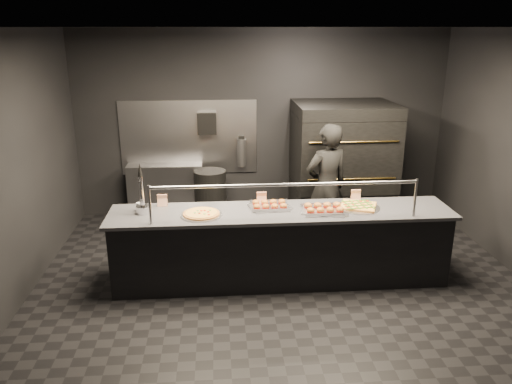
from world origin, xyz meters
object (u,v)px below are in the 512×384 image
towel_dispenser (207,123)px  fire_extinguisher (242,152)px  service_counter (281,246)px  prep_shelf (166,191)px  pizza_oven (342,164)px  beer_tap (142,199)px  square_pizza (358,206)px  slider_tray_a (270,205)px  trash_bin (210,196)px  round_pizza (201,214)px  slider_tray_b (324,209)px  worker (326,186)px

towel_dispenser → fire_extinguisher: (0.55, 0.01, -0.49)m
service_counter → prep_shelf: 2.82m
service_counter → pizza_oven: bearing=57.7°
beer_tap → square_pizza: beer_tap is taller
pizza_oven → towel_dispenser: bearing=166.9°
towel_dispenser → slider_tray_a: towel_dispenser is taller
square_pizza → trash_bin: square_pizza is taller
service_counter → square_pizza: (0.94, 0.03, 0.47)m
trash_bin → slider_tray_a: bearing=-69.1°
round_pizza → beer_tap: bearing=170.3°
service_counter → round_pizza: (-0.95, -0.07, 0.47)m
round_pizza → slider_tray_b: (1.45, 0.02, 0.02)m
round_pizza → worker: (1.71, 1.07, -0.05)m
trash_bin → worker: (1.63, -1.07, 0.46)m
towel_dispenser → slider_tray_b: size_ratio=0.59×
beer_tap → trash_bin: (0.76, 2.02, -0.67)m
prep_shelf → slider_tray_a: slider_tray_a is taller
prep_shelf → trash_bin: 0.77m
beer_tap → slider_tray_a: (1.51, 0.08, -0.14)m
service_counter → prep_shelf: size_ratio=3.42×
round_pizza → worker: 2.02m
fire_extinguisher → trash_bin: 0.89m
beer_tap → slider_tray_b: bearing=-2.7°
service_counter → prep_shelf: (-1.60, 2.32, -0.01)m
towel_dispenser → worker: worker is taller
slider_tray_a → square_pizza: (1.07, -0.09, -0.01)m
beer_tap → round_pizza: size_ratio=1.25×
prep_shelf → square_pizza: (2.54, -2.29, 0.49)m
towel_dispenser → pizza_oven: bearing=-13.1°
trash_bin → beer_tap: bearing=-110.7°
slider_tray_b → round_pizza: bearing=-179.4°
service_counter → round_pizza: 1.06m
pizza_oven → prep_shelf: 2.88m
worker → trash_bin: bearing=-51.8°
pizza_oven → round_pizza: 2.92m
service_counter → worker: size_ratio=2.31×
fire_extinguisher → slider_tray_a: 2.29m
pizza_oven → round_pizza: (-2.15, -1.97, -0.03)m
slider_tray_a → service_counter: bearing=-43.9°
prep_shelf → towel_dispenser: bearing=5.7°
service_counter → square_pizza: bearing=2.1°
towel_dispenser → slider_tray_a: bearing=-71.2°
beer_tap → slider_tray_b: 2.14m
towel_dispenser → round_pizza: size_ratio=0.72×
square_pizza → worker: (-0.18, 0.96, -0.05)m
service_counter → fire_extinguisher: bearing=98.3°
towel_dispenser → fire_extinguisher: bearing=1.0°
towel_dispenser → worker: 2.27m
fire_extinguisher → round_pizza: fire_extinguisher is taller
worker → square_pizza: bearing=82.0°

